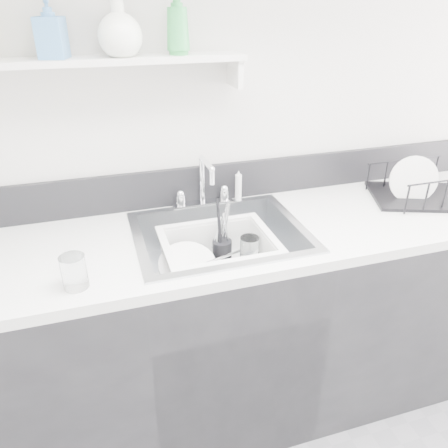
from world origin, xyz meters
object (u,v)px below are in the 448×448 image
object	(u,v)px
wash_tub	(219,257)
dish_rack	(423,183)
counter_run	(221,327)
sink	(220,253)

from	to	relation	value
wash_tub	dish_rack	distance (m)	0.97
wash_tub	dish_rack	xyz separation A→B (m)	(0.95, 0.08, 0.16)
counter_run	sink	xyz separation A→B (m)	(0.00, 0.00, 0.37)
sink	dish_rack	bearing A→B (deg)	2.69
counter_run	dish_rack	distance (m)	1.08
counter_run	wash_tub	distance (m)	0.38
counter_run	dish_rack	size ratio (longest dim) A/B	7.78
sink	dish_rack	distance (m)	0.95
sink	dish_rack	world-z (taller)	dish_rack
sink	dish_rack	size ratio (longest dim) A/B	1.56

